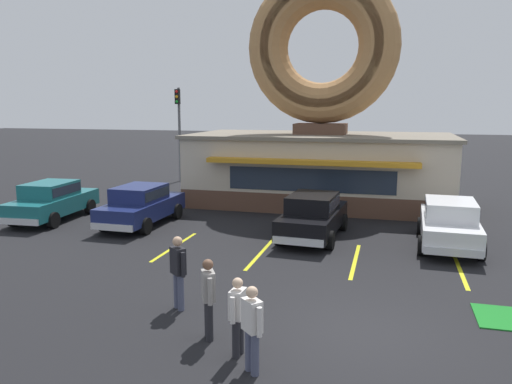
# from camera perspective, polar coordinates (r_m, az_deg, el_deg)

# --- Properties ---
(ground_plane) EXTENTS (160.00, 160.00, 0.00)m
(ground_plane) POSITION_cam_1_polar(r_m,az_deg,el_deg) (11.05, 11.88, -15.50)
(ground_plane) COLOR black
(donut_shop_building) EXTENTS (12.30, 6.75, 10.96)m
(donut_shop_building) POSITION_cam_1_polar(r_m,az_deg,el_deg) (24.19, 7.40, 7.48)
(donut_shop_building) COLOR brown
(donut_shop_building) RESTS_ON ground
(car_teal) EXTENTS (2.19, 4.66, 1.60)m
(car_teal) POSITION_cam_1_polar(r_m,az_deg,el_deg) (22.31, -22.28, -0.78)
(car_teal) COLOR #196066
(car_teal) RESTS_ON ground
(car_white) EXTENTS (2.10, 4.62, 1.60)m
(car_white) POSITION_cam_1_polar(r_m,az_deg,el_deg) (17.94, 21.23, -3.15)
(car_white) COLOR silver
(car_white) RESTS_ON ground
(car_black) EXTENTS (2.19, 4.66, 1.60)m
(car_black) POSITION_cam_1_polar(r_m,az_deg,el_deg) (17.97, 6.54, -2.52)
(car_black) COLOR black
(car_black) RESTS_ON ground
(car_navy) EXTENTS (2.01, 4.58, 1.60)m
(car_navy) POSITION_cam_1_polar(r_m,az_deg,el_deg) (20.26, -12.98, -1.30)
(car_navy) COLOR navy
(car_navy) RESTS_ON ground
(pedestrian_blue_sweater_man) EXTENTS (0.46, 0.44, 1.61)m
(pedestrian_blue_sweater_man) POSITION_cam_1_polar(r_m,az_deg,el_deg) (9.05, -0.46, -15.02)
(pedestrian_blue_sweater_man) COLOR #474C66
(pedestrian_blue_sweater_man) RESTS_ON ground
(pedestrian_hooded_kid) EXTENTS (0.39, 0.53, 1.68)m
(pedestrian_hooded_kid) POSITION_cam_1_polar(r_m,az_deg,el_deg) (10.29, -5.47, -11.63)
(pedestrian_hooded_kid) COLOR #232328
(pedestrian_hooded_kid) RESTS_ON ground
(pedestrian_leather_jacket_man) EXTENTS (0.48, 0.43, 1.75)m
(pedestrian_leather_jacket_man) POSITION_cam_1_polar(r_m,az_deg,el_deg) (11.78, -8.88, -8.68)
(pedestrian_leather_jacket_man) COLOR #474C66
(pedestrian_leather_jacket_man) RESTS_ON ground
(pedestrian_clipboard_woman) EXTENTS (0.27, 0.59, 1.54)m
(pedestrian_clipboard_woman) POSITION_cam_1_polar(r_m,az_deg,el_deg) (9.64, -2.10, -13.68)
(pedestrian_clipboard_woman) COLOR #232328
(pedestrian_clipboard_woman) RESTS_ON ground
(trash_bin) EXTENTS (0.57, 0.57, 0.97)m
(trash_bin) POSITION_cam_1_polar(r_m,az_deg,el_deg) (21.45, 19.93, -2.05)
(trash_bin) COLOR #51565B
(trash_bin) RESTS_ON ground
(traffic_light_pole) EXTENTS (0.28, 0.47, 5.80)m
(traffic_light_pole) POSITION_cam_1_polar(r_m,az_deg,el_deg) (31.56, -8.81, 7.91)
(traffic_light_pole) COLOR #595B60
(traffic_light_pole) RESTS_ON ground
(parking_stripe_far_left) EXTENTS (0.12, 3.60, 0.01)m
(parking_stripe_far_left) POSITION_cam_1_polar(r_m,az_deg,el_deg) (17.18, -9.25, -6.15)
(parking_stripe_far_left) COLOR yellow
(parking_stripe_far_left) RESTS_ON ground
(parking_stripe_left) EXTENTS (0.12, 3.60, 0.01)m
(parking_stripe_left) POSITION_cam_1_polar(r_m,az_deg,el_deg) (16.20, 0.54, -7.00)
(parking_stripe_left) COLOR yellow
(parking_stripe_left) RESTS_ON ground
(parking_stripe_mid_left) EXTENTS (0.12, 3.60, 0.01)m
(parking_stripe_mid_left) POSITION_cam_1_polar(r_m,az_deg,el_deg) (15.74, 11.26, -7.70)
(parking_stripe_mid_left) COLOR yellow
(parking_stripe_mid_left) RESTS_ON ground
(parking_stripe_centre) EXTENTS (0.12, 3.60, 0.01)m
(parking_stripe_centre) POSITION_cam_1_polar(r_m,az_deg,el_deg) (15.85, 22.24, -8.14)
(parking_stripe_centre) COLOR yellow
(parking_stripe_centre) RESTS_ON ground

